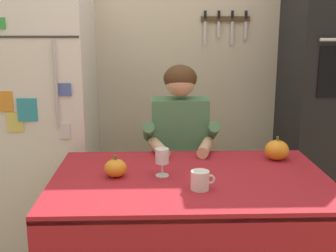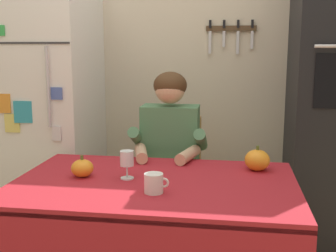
{
  "view_description": "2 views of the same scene",
  "coord_description": "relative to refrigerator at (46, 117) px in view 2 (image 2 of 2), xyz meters",
  "views": [
    {
      "loc": [
        -0.18,
        -1.98,
        1.49
      ],
      "look_at": [
        -0.11,
        0.29,
        0.96
      ],
      "focal_mm": 46.5,
      "sensor_mm": 36.0,
      "label": 1
    },
    {
      "loc": [
        0.38,
        -1.93,
        1.39
      ],
      "look_at": [
        0.05,
        0.19,
        1.0
      ],
      "focal_mm": 46.18,
      "sensor_mm": 36.0,
      "label": 2
    }
  ],
  "objects": [
    {
      "name": "back_wall_assembly",
      "position": [
        1.0,
        0.39,
        0.4
      ],
      "size": [
        3.7,
        0.13,
        2.6
      ],
      "color": "beige",
      "rests_on": "ground"
    },
    {
      "name": "coffee_mug",
      "position": [
        0.98,
        -1.04,
        -0.11
      ],
      "size": [
        0.11,
        0.09,
        0.09
      ],
      "color": "white",
      "rests_on": "dining_table"
    },
    {
      "name": "refrigerator",
      "position": [
        0.0,
        0.0,
        0.0
      ],
      "size": [
        0.68,
        0.71,
        1.8
      ],
      "color": "white",
      "rests_on": "ground"
    },
    {
      "name": "pumpkin_large",
      "position": [
        0.57,
        -0.85,
        -0.11
      ],
      "size": [
        0.11,
        0.11,
        0.11
      ],
      "color": "orange",
      "rests_on": "dining_table"
    },
    {
      "name": "chair_behind_person",
      "position": [
        0.93,
        -0.09,
        -0.39
      ],
      "size": [
        0.4,
        0.4,
        0.93
      ],
      "color": "tan",
      "rests_on": "ground"
    },
    {
      "name": "wine_glass",
      "position": [
        0.81,
        -0.85,
        -0.06
      ],
      "size": [
        0.07,
        0.07,
        0.14
      ],
      "color": "white",
      "rests_on": "dining_table"
    },
    {
      "name": "dining_table",
      "position": [
        0.95,
        -0.88,
        -0.24
      ],
      "size": [
        1.4,
        0.9,
        0.74
      ],
      "color": "tan",
      "rests_on": "ground"
    },
    {
      "name": "pumpkin_medium",
      "position": [
        1.46,
        -0.59,
        -0.1
      ],
      "size": [
        0.13,
        0.13,
        0.14
      ],
      "color": "orange",
      "rests_on": "dining_table"
    },
    {
      "name": "seated_person",
      "position": [
        0.93,
        -0.28,
        -0.16
      ],
      "size": [
        0.47,
        0.55,
        1.25
      ],
      "color": "#38384C",
      "rests_on": "ground"
    }
  ]
}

